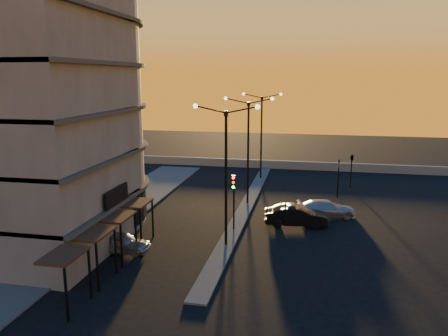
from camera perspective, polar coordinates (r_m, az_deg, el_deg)
ground at (r=29.91m, az=0.25°, el=-10.12°), size 120.00×120.00×0.00m
sidewalk_west at (r=36.74m, az=-14.87°, el=-6.19°), size 5.00×40.00×0.12m
median at (r=39.21m, az=3.09°, el=-4.65°), size 1.20×36.00×0.12m
parapet at (r=54.38m, az=7.63°, el=0.43°), size 44.00×0.50×1.00m
building at (r=33.42m, az=-24.57°, el=12.04°), size 14.35×17.08×25.00m
streetlamp_near at (r=28.29m, az=0.27°, el=0.43°), size 4.32×0.32×9.51m
streetlamp_mid at (r=38.01m, az=3.18°, el=3.38°), size 4.32×0.32×9.51m
streetlamp_far at (r=47.84m, az=4.91°, el=5.11°), size 4.32×0.32×9.51m
traffic_light_main at (r=31.67m, az=1.26°, el=-3.35°), size 0.28×0.44×4.25m
signal_east_a at (r=42.33m, az=14.70°, el=-1.17°), size 0.13×0.16×3.60m
signal_east_b at (r=46.12m, az=16.37°, el=1.28°), size 0.42×1.99×3.60m
car_hatchback at (r=29.49m, az=-13.33°, el=-9.43°), size 3.85×1.57×1.31m
car_sedan at (r=33.94m, az=9.40°, el=-6.16°), size 4.93×2.21×1.57m
car_wagon at (r=36.50m, az=13.21°, el=-5.20°), size 5.03×2.91×1.37m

